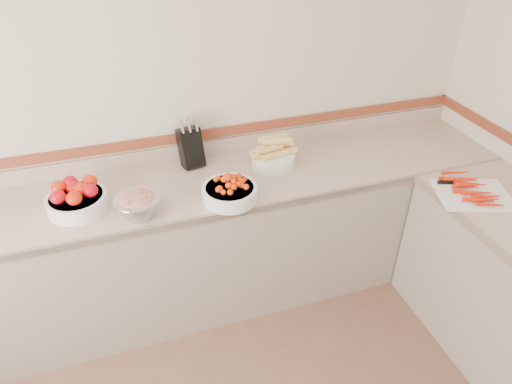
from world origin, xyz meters
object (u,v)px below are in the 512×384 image
object	(u,v)px
knife_block	(191,147)
cutting_board	(472,192)
tomato_bowl	(76,198)
rhubarb_bowl	(138,205)
corn_bowl	(273,156)
cherry_tomato_bowl	(230,191)

from	to	relation	value
knife_block	cutting_board	size ratio (longest dim) A/B	0.66
knife_block	tomato_bowl	size ratio (longest dim) A/B	0.99
rhubarb_bowl	corn_bowl	bearing A→B (deg)	17.45
rhubarb_bowl	knife_block	bearing A→B (deg)	49.65
corn_bowl	knife_block	bearing A→B (deg)	160.62
tomato_bowl	cutting_board	size ratio (longest dim) A/B	0.67
tomato_bowl	rhubarb_bowl	xyz separation A→B (m)	(0.30, -0.17, 0.00)
knife_block	tomato_bowl	distance (m)	0.72
corn_bowl	rhubarb_bowl	xyz separation A→B (m)	(-0.84, -0.26, 0.00)
cherry_tomato_bowl	corn_bowl	xyz separation A→B (m)	(0.35, 0.27, 0.01)
corn_bowl	rhubarb_bowl	distance (m)	0.88
knife_block	tomato_bowl	world-z (taller)	knife_block
cutting_board	cherry_tomato_bowl	bearing A→B (deg)	163.86
cherry_tomato_bowl	rhubarb_bowl	xyz separation A→B (m)	(-0.49, 0.00, 0.02)
knife_block	rhubarb_bowl	distance (m)	0.57
tomato_bowl	rhubarb_bowl	bearing A→B (deg)	-28.83
knife_block	cherry_tomato_bowl	world-z (taller)	knife_block
rhubarb_bowl	cutting_board	xyz separation A→B (m)	(1.79, -0.38, -0.05)
corn_bowl	cherry_tomato_bowl	bearing A→B (deg)	-142.77
cherry_tomato_bowl	rhubarb_bowl	size ratio (longest dim) A/B	1.24
knife_block	cutting_board	world-z (taller)	knife_block
knife_block	cutting_board	xyz separation A→B (m)	(1.43, -0.81, -0.11)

